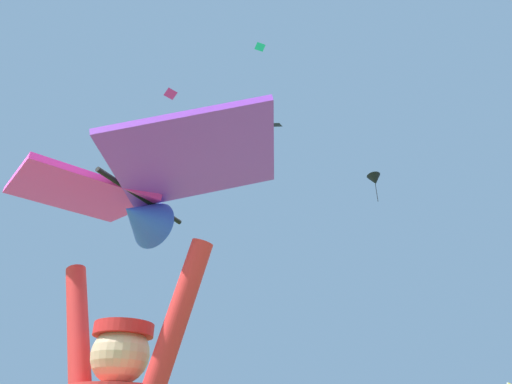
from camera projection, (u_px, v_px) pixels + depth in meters
name	position (u px, v px, depth m)	size (l,w,h in m)	color
held_stunt_kite	(135.00, 190.00, 2.06)	(1.53, 0.99, 0.38)	black
distant_kite_black_mid_left	(375.00, 180.00, 28.53)	(1.29, 1.27, 2.00)	black
distant_kite_teal_high_right	(260.00, 47.00, 24.36)	(0.59, 0.59, 0.11)	#19B2AD
distant_kite_black_overhead_distant	(276.00, 124.00, 31.03)	(1.15, 1.12, 0.44)	black
distant_kite_magenta_mid_right	(171.00, 94.00, 29.65)	(0.75, 0.77, 0.37)	#DB2393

